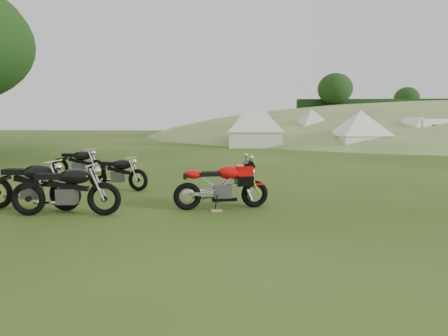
# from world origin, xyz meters

# --- Properties ---
(ground) EXTENTS (120.00, 120.00, 0.00)m
(ground) POSITION_xyz_m (0.00, 0.00, 0.00)
(ground) COLOR #22410E
(ground) RESTS_ON ground
(sport_motorcycle) EXTENTS (1.92, 0.91, 1.12)m
(sport_motorcycle) POSITION_xyz_m (-0.28, 1.39, 0.56)
(sport_motorcycle) COLOR red
(sport_motorcycle) RESTS_ON ground
(plywood_board) EXTENTS (0.26, 0.22, 0.02)m
(plywood_board) POSITION_xyz_m (-0.37, 1.17, 0.01)
(plywood_board) COLOR tan
(plywood_board) RESTS_ON ground
(vintage_moto_a) EXTENTS (2.08, 0.60, 1.08)m
(vintage_moto_a) POSITION_xyz_m (-4.10, 1.00, 0.54)
(vintage_moto_a) COLOR black
(vintage_moto_a) RESTS_ON ground
(vintage_moto_b) EXTENTS (2.03, 0.61, 1.06)m
(vintage_moto_b) POSITION_xyz_m (-3.17, 0.60, 0.53)
(vintage_moto_b) COLOR black
(vintage_moto_b) RESTS_ON ground
(vintage_moto_c) EXTENTS (1.99, 0.95, 1.02)m
(vintage_moto_c) POSITION_xyz_m (-4.98, 4.97, 0.51)
(vintage_moto_c) COLOR black
(vintage_moto_c) RESTS_ON ground
(vintage_moto_d) EXTENTS (1.81, 0.92, 0.93)m
(vintage_moto_d) POSITION_xyz_m (-3.15, 3.32, 0.47)
(vintage_moto_d) COLOR black
(vintage_moto_d) RESTS_ON ground
(tent_left) EXTENTS (3.51, 3.51, 2.97)m
(tent_left) POSITION_xyz_m (0.65, 19.71, 1.49)
(tent_left) COLOR silver
(tent_left) RESTS_ON ground
(tent_mid) EXTENTS (3.88, 3.88, 2.62)m
(tent_mid) POSITION_xyz_m (4.94, 22.60, 1.31)
(tent_mid) COLOR beige
(tent_mid) RESTS_ON ground
(tent_right) EXTENTS (3.22, 3.22, 2.50)m
(tent_right) POSITION_xyz_m (7.18, 17.81, 1.25)
(tent_right) COLOR white
(tent_right) RESTS_ON ground
(caravan) EXTENTS (4.49, 2.97, 1.93)m
(caravan) POSITION_xyz_m (12.28, 19.04, 0.97)
(caravan) COLOR white
(caravan) RESTS_ON ground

